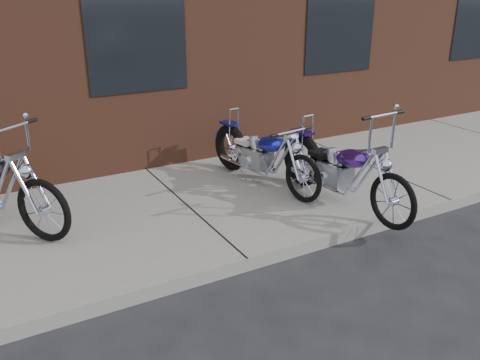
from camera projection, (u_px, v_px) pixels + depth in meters
ground at (247, 272)px, 5.13m from camera, size 120.00×120.00×0.00m
sidewalk at (187, 211)px, 6.32m from camera, size 22.00×3.00×0.15m
chopper_purple at (340, 172)px, 6.23m from camera, size 0.55×2.26×1.27m
chopper_blue at (261, 156)px, 6.86m from camera, size 0.57×2.12×0.93m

